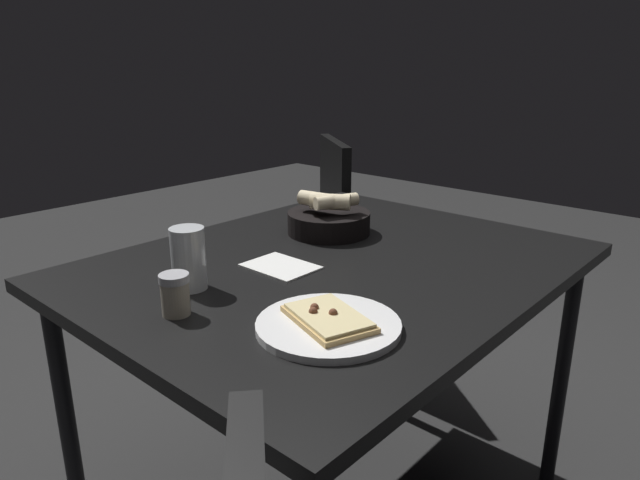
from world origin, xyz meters
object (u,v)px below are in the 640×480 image
(pizza_plate, at_px, (328,324))
(pepper_shaker, at_px, (175,297))
(chair_near, at_px, (306,236))
(bread_basket, at_px, (328,220))
(beer_glass, at_px, (189,262))
(dining_table, at_px, (335,285))

(pizza_plate, distance_m, pepper_shaker, 0.29)
(pizza_plate, bearing_deg, chair_near, -45.08)
(pizza_plate, bearing_deg, bread_basket, -49.04)
(beer_glass, bearing_deg, dining_table, -108.47)
(dining_table, relative_size, bread_basket, 5.08)
(pepper_shaker, bearing_deg, dining_table, -93.42)
(dining_table, height_order, beer_glass, beer_glass)
(pizza_plate, height_order, beer_glass, beer_glass)
(pepper_shaker, height_order, chair_near, chair_near)
(dining_table, height_order, pizza_plate, pizza_plate)
(pepper_shaker, relative_size, chair_near, 0.09)
(dining_table, height_order, chair_near, chair_near)
(bread_basket, height_order, chair_near, chair_near)
(dining_table, distance_m, chair_near, 0.95)
(bread_basket, relative_size, pepper_shaker, 2.82)
(chair_near, bearing_deg, dining_table, 137.43)
(pizza_plate, height_order, chair_near, chair_near)
(pizza_plate, xyz_separation_m, chair_near, (0.92, -0.92, -0.24))
(pizza_plate, relative_size, chair_near, 0.28)
(beer_glass, height_order, pepper_shaker, beer_glass)
(pepper_shaker, bearing_deg, beer_glass, -47.50)
(chair_near, bearing_deg, pepper_shaker, 122.02)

